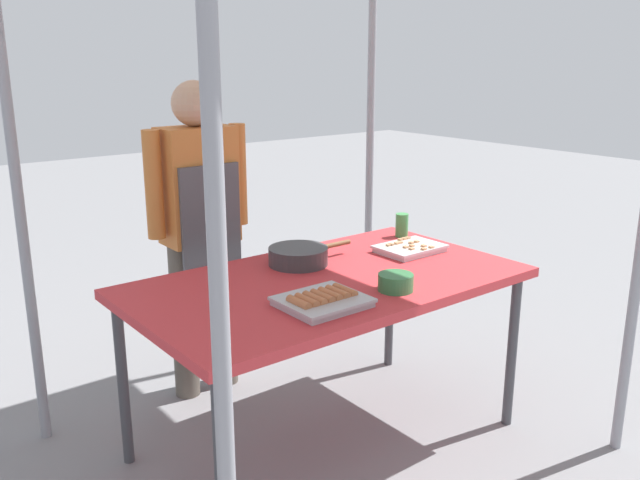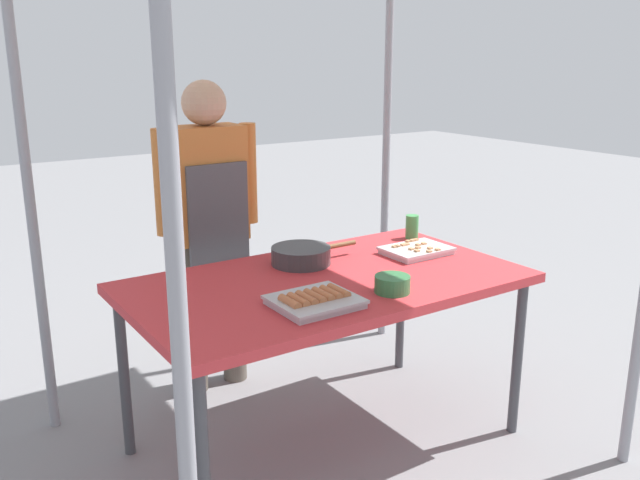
{
  "view_description": "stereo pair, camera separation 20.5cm",
  "coord_description": "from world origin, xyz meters",
  "views": [
    {
      "loc": [
        -1.64,
        -2.03,
        1.63
      ],
      "look_at": [
        0.0,
        0.05,
        0.9
      ],
      "focal_mm": 37.95,
      "sensor_mm": 36.0,
      "label": 1
    },
    {
      "loc": [
        -1.47,
        -2.16,
        1.63
      ],
      "look_at": [
        0.0,
        0.05,
        0.9
      ],
      "focal_mm": 37.95,
      "sensor_mm": 36.0,
      "label": 2
    }
  ],
  "objects": [
    {
      "name": "drink_cup_near_edge",
      "position": [
        0.7,
        0.28,
        0.81
      ],
      "size": [
        0.06,
        0.06,
        0.12
      ],
      "primitive_type": "cylinder",
      "color": "#3F994C",
      "rests_on": "stall_table"
    },
    {
      "name": "tray_grilled_sausages",
      "position": [
        -0.21,
        -0.24,
        0.77
      ],
      "size": [
        0.3,
        0.26,
        0.05
      ],
      "color": "#ADADB2",
      "rests_on": "stall_table"
    },
    {
      "name": "condiment_bowl",
      "position": [
        0.11,
        -0.28,
        0.78
      ],
      "size": [
        0.14,
        0.14,
        0.07
      ],
      "primitive_type": "cylinder",
      "color": "#33723F",
      "rests_on": "stall_table"
    },
    {
      "name": "cooking_wok",
      "position": [
        0.02,
        0.22,
        0.79
      ],
      "size": [
        0.42,
        0.26,
        0.08
      ],
      "color": "#38383A",
      "rests_on": "stall_table"
    },
    {
      "name": "vendor_woman",
      "position": [
        -0.17,
        0.76,
        0.89
      ],
      "size": [
        0.52,
        0.22,
        1.52
      ],
      "rotation": [
        0.0,
        0.0,
        3.14
      ],
      "color": "#595147",
      "rests_on": "ground"
    },
    {
      "name": "ground_plane",
      "position": [
        0.0,
        0.0,
        0.0
      ],
      "size": [
        18.0,
        18.0,
        0.0
      ],
      "primitive_type": "plane",
      "color": "slate"
    },
    {
      "name": "tray_meat_skewers",
      "position": [
        0.53,
        0.06,
        0.77
      ],
      "size": [
        0.29,
        0.22,
        0.04
      ],
      "color": "silver",
      "rests_on": "stall_table"
    },
    {
      "name": "stall_table",
      "position": [
        0.0,
        0.0,
        0.7
      ],
      "size": [
        1.6,
        0.9,
        0.75
      ],
      "color": "#C63338",
      "rests_on": "ground"
    }
  ]
}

